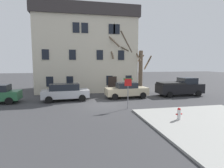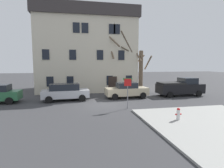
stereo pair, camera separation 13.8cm
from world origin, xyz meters
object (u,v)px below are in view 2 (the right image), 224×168
Objects in this scene: building_main at (86,51)px; fire_hydrant at (178,114)px; car_beige_sedan at (127,90)px; tree_bare_near at (82,63)px; tree_bare_mid at (116,62)px; bicycle_leaning at (64,91)px; street_sign_pole at (128,87)px; tree_bare_far at (124,63)px; tree_bare_end at (141,70)px; car_silver_wagon at (65,92)px; pickup_truck_black at (180,87)px.

building_main reaches higher than fire_hydrant.
building_main is 17.02× the size of fire_hydrant.
car_beige_sedan is at bearing 96.92° from fire_hydrant.
tree_bare_mid is at bearing -13.96° from tree_bare_near.
tree_bare_mid is at bearing 2.06° from bicycle_leaning.
tree_bare_far is at bearing 76.48° from street_sign_pole.
tree_bare_far is (4.79, -3.20, -1.80)m from building_main.
street_sign_pole is (-1.01, -8.90, -2.17)m from tree_bare_mid.
building_main is 7.05m from bicycle_leaning.
fire_hydrant is at bearing -83.08° from car_beige_sedan.
tree_bare_far is 9.60m from street_sign_pole.
tree_bare_end reaches higher than car_beige_sedan.
street_sign_pole is at bearing -96.49° from tree_bare_mid.
car_silver_wagon is at bearing -178.58° from car_beige_sedan.
building_main reaches higher than pickup_truck_black.
car_silver_wagon is at bearing 139.27° from street_sign_pole.
bicycle_leaning is at bearing -177.94° from tree_bare_mid.
building_main is at bearing 72.36° from tree_bare_near.
tree_bare_end is at bearing 52.05° from car_beige_sedan.
pickup_truck_black is at bearing -37.87° from tree_bare_far.
building_main reaches higher than car_beige_sedan.
tree_bare_mid is 1.61× the size of car_silver_wagon.
tree_bare_near is 0.94× the size of tree_bare_mid.
fire_hydrant is at bearing -48.02° from car_silver_wagon.
tree_bare_far reaches higher than fire_hydrant.
fire_hydrant is at bearing -122.42° from pickup_truck_black.
tree_bare_mid is 1.62× the size of car_beige_sedan.
tree_bare_near is 1.52× the size of car_beige_sedan.
building_main reaches higher than tree_bare_mid.
bicycle_leaning is at bearing -149.62° from tree_bare_near.
car_silver_wagon is 2.72× the size of bicycle_leaning.
tree_bare_end is at bearing -14.51° from tree_bare_far.
building_main reaches higher than tree_bare_far.
tree_bare_far reaches higher than tree_bare_near.
bicycle_leaning is (-6.60, -0.24, -3.61)m from tree_bare_mid.
tree_bare_near is at bearing 154.96° from pickup_truck_black.
tree_bare_near reaches higher than street_sign_pole.
tree_bare_end is 9.67m from street_sign_pole.
building_main is 13.62m from pickup_truck_black.
tree_bare_near is 2.78× the size of street_sign_pole.
tree_bare_mid is at bearing 174.55° from tree_bare_end.
tree_bare_mid is 8.46m from pickup_truck_black.
pickup_truck_black is at bearing 0.92° from car_beige_sedan.
tree_bare_end is 7.01× the size of fire_hydrant.
tree_bare_end is 3.17× the size of bicycle_leaning.
car_silver_wagon is (-2.65, -7.81, -4.70)m from building_main.
building_main reaches higher than car_silver_wagon.
car_silver_wagon is (-1.91, -5.46, -2.86)m from tree_bare_near.
pickup_truck_black is at bearing 31.57° from street_sign_pole.
pickup_truck_black is (3.48, -3.80, -1.89)m from tree_bare_end.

